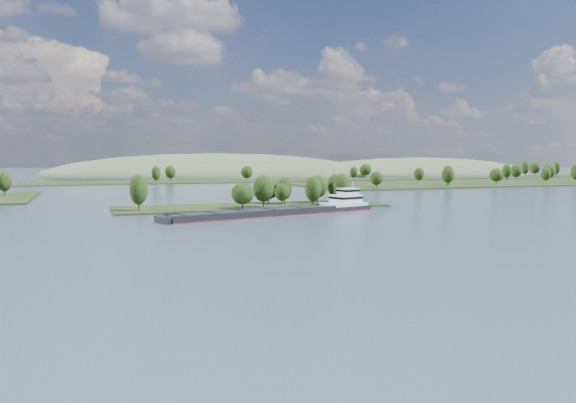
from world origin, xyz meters
name	(u,v)px	position (x,y,z in m)	size (l,w,h in m)	color
ground	(315,226)	(0.00, 120.00, 0.00)	(1800.00, 1800.00, 0.00)	#3A4E65
tree_island	(268,197)	(5.74, 179.20, 3.64)	(100.00, 30.00, 13.49)	black
right_bank	(517,182)	(231.93, 299.68, 1.02)	(320.00, 90.00, 14.60)	black
back_shoreline	(182,181)	(10.08, 399.78, 0.75)	(900.00, 60.00, 15.55)	black
hill_east	(418,175)	(260.00, 470.00, 0.00)	(260.00, 140.00, 36.00)	#4E5D40
hill_west	(218,177)	(60.00, 500.00, 0.00)	(320.00, 160.00, 44.00)	#4E5D40
cargo_barge	(287,210)	(3.81, 152.44, 1.32)	(76.92, 29.51, 10.45)	black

